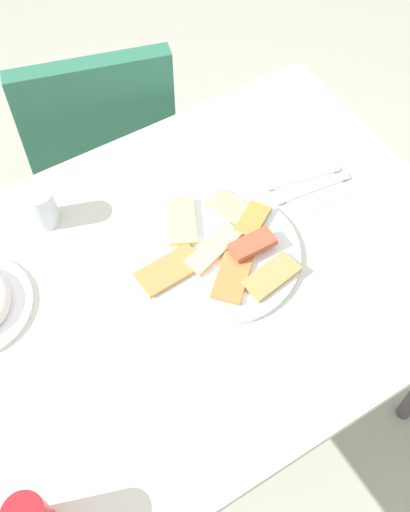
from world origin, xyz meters
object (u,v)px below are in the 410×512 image
at_px(drinking_glass, 42,207).
at_px(paper_napkin, 307,184).
at_px(fork, 312,188).
at_px(dining_table, 196,291).
at_px(dining_chair, 103,148).
at_px(pide_platter, 220,251).
at_px(spoon, 303,178).

distance_m(drinking_glass, paper_napkin, 0.59).
relative_size(paper_napkin, fork, 0.77).
bearing_deg(paper_napkin, fork, -90.00).
distance_m(dining_table, drinking_glass, 0.38).
bearing_deg(dining_chair, fork, -66.28).
distance_m(pide_platter, drinking_glass, 0.39).
bearing_deg(dining_chair, drinking_glass, -127.00).
xyz_separation_m(paper_napkin, spoon, (0.00, 0.02, 0.00)).
bearing_deg(spoon, pide_platter, -152.69).
relative_size(dining_chair, drinking_glass, 9.71).
relative_size(pide_platter, fork, 1.89).
bearing_deg(spoon, dining_table, -154.09).
relative_size(pide_platter, spoon, 1.93).
bearing_deg(drinking_glass, fork, -23.41).
bearing_deg(dining_table, drinking_glass, 126.66).
relative_size(pide_platter, paper_napkin, 2.46).
xyz_separation_m(dining_table, paper_napkin, (0.34, 0.06, 0.09)).
height_order(drinking_glass, spoon, drinking_glass).
xyz_separation_m(drinking_glass, paper_napkin, (0.55, -0.22, -0.04)).
bearing_deg(dining_chair, dining_table, -96.08).
xyz_separation_m(pide_platter, paper_napkin, (0.27, 0.06, -0.01)).
xyz_separation_m(dining_table, drinking_glass, (-0.21, 0.28, 0.13)).
bearing_deg(dining_table, dining_chair, 83.92).
bearing_deg(pide_platter, dining_chair, 89.55).
height_order(dining_table, drinking_glass, drinking_glass).
relative_size(drinking_glass, spoon, 0.51).
relative_size(dining_table, paper_napkin, 8.08).
xyz_separation_m(pide_platter, fork, (0.27, 0.04, -0.00)).
relative_size(dining_table, dining_chair, 1.29).
bearing_deg(spoon, paper_napkin, -77.69).
xyz_separation_m(dining_chair, pide_platter, (-0.01, -0.65, 0.27)).
xyz_separation_m(dining_chair, drinking_glass, (-0.28, -0.37, 0.31)).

